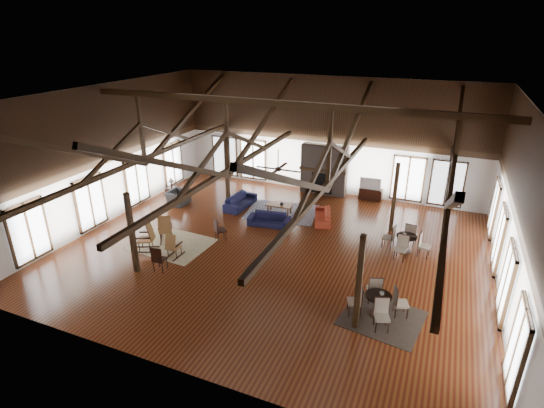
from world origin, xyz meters
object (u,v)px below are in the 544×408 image
at_px(cafe_table_near, 378,301).
at_px(tv_console, 370,194).
at_px(sofa_orange, 323,216).
at_px(coffee_table, 279,205).
at_px(sofa_navy_front, 269,219).
at_px(cafe_table_far, 406,241).
at_px(sofa_navy_left, 240,201).
at_px(armchair, 178,197).

bearing_deg(cafe_table_near, tv_console, 101.94).
relative_size(sofa_orange, coffee_table, 1.43).
height_order(sofa_navy_front, cafe_table_near, cafe_table_near).
bearing_deg(tv_console, sofa_orange, -113.23).
bearing_deg(cafe_table_far, sofa_navy_left, 169.33).
distance_m(coffee_table, armchair, 5.18).
distance_m(sofa_orange, coffee_table, 2.15).
xyz_separation_m(coffee_table, cafe_table_far, (5.96, -1.53, 0.08)).
bearing_deg(coffee_table, cafe_table_near, -48.63).
xyz_separation_m(armchair, cafe_table_near, (10.74, -5.09, 0.15)).
relative_size(sofa_navy_left, armchair, 1.96).
relative_size(cafe_table_near, tv_console, 1.65).
bearing_deg(armchair, sofa_navy_front, -95.58).
xyz_separation_m(armchair, cafe_table_far, (11.07, -0.67, 0.14)).
xyz_separation_m(sofa_navy_front, cafe_table_far, (5.90, -0.15, 0.21)).
distance_m(sofa_navy_left, coffee_table, 2.06).
distance_m(sofa_navy_front, coffee_table, 1.39).
bearing_deg(armchair, sofa_navy_left, -74.41).
relative_size(sofa_navy_front, coffee_table, 1.53).
xyz_separation_m(cafe_table_near, cafe_table_far, (0.33, 4.42, -0.00)).
bearing_deg(sofa_orange, tv_console, 140.40).
relative_size(sofa_navy_front, tv_console, 1.64).
bearing_deg(sofa_orange, coffee_table, -107.35).
distance_m(sofa_navy_front, cafe_table_near, 7.20).
distance_m(sofa_navy_front, armchair, 5.20).
bearing_deg(coffee_table, sofa_orange, -3.07).
bearing_deg(sofa_navy_front, cafe_table_near, -47.75).
height_order(armchair, cafe_table_far, cafe_table_far).
bearing_deg(armchair, sofa_orange, -83.31).
height_order(sofa_navy_front, tv_console, tv_console).
bearing_deg(cafe_table_far, sofa_orange, 158.61).
xyz_separation_m(sofa_orange, tv_console, (1.50, 3.50, 0.03)).
height_order(coffee_table, cafe_table_near, cafe_table_near).
relative_size(cafe_table_far, tv_console, 1.65).
bearing_deg(coffee_table, tv_console, 41.39).
distance_m(armchair, cafe_table_near, 11.89).
bearing_deg(sofa_navy_left, tv_console, -54.94).
height_order(sofa_navy_front, armchair, armchair).
relative_size(sofa_navy_front, armchair, 1.80).
relative_size(sofa_navy_front, cafe_table_near, 0.99).
bearing_deg(sofa_orange, cafe_table_near, 14.18).
bearing_deg(sofa_navy_left, armchair, 109.03).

